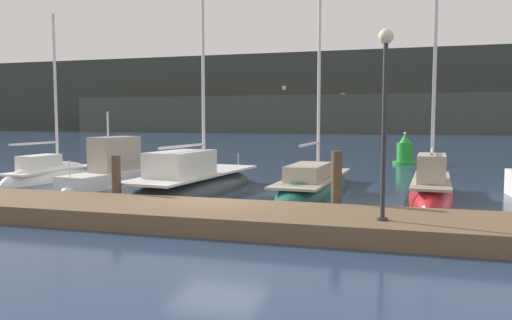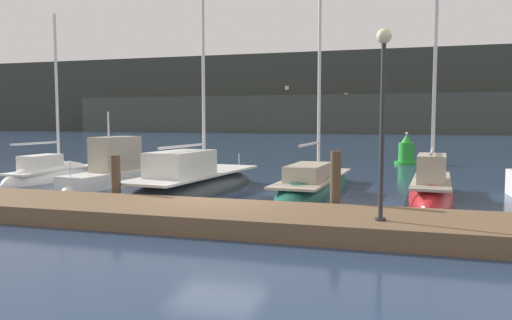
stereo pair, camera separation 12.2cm
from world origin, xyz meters
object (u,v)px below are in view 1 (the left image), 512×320
(motorboat_berth_2, at_px, (109,178))
(channel_buoy, at_px, (405,152))
(sailboat_berth_5, at_px, (431,195))
(sailboat_berth_4, at_px, (314,188))
(dock_lamppost, at_px, (385,94))
(sailboat_berth_3, at_px, (194,188))
(sailboat_berth_1, at_px, (50,178))

(motorboat_berth_2, height_order, channel_buoy, motorboat_berth_2)
(motorboat_berth_2, relative_size, sailboat_berth_5, 0.46)
(sailboat_berth_4, distance_m, dock_lamppost, 8.24)
(sailboat_berth_4, relative_size, dock_lamppost, 2.69)
(sailboat_berth_3, height_order, channel_buoy, sailboat_berth_3)
(sailboat_berth_1, distance_m, channel_buoy, 19.41)
(sailboat_berth_3, xyz_separation_m, dock_lamppost, (6.80, -5.56, 3.02))
(channel_buoy, height_order, dock_lamppost, dock_lamppost)
(sailboat_berth_1, height_order, sailboat_berth_5, sailboat_berth_5)
(dock_lamppost, bearing_deg, sailboat_berth_3, 140.75)
(sailboat_berth_5, xyz_separation_m, dock_lamppost, (-1.35, -6.28, 3.03))
(motorboat_berth_2, xyz_separation_m, dock_lamppost, (10.73, -6.23, 2.85))
(sailboat_berth_1, height_order, dock_lamppost, sailboat_berth_1)
(sailboat_berth_1, distance_m, sailboat_berth_3, 7.55)
(sailboat_berth_1, bearing_deg, motorboat_berth_2, -14.23)
(sailboat_berth_4, xyz_separation_m, sailboat_berth_5, (4.05, -0.88, 0.05))
(sailboat_berth_5, bearing_deg, sailboat_berth_4, 167.77)
(sailboat_berth_1, xyz_separation_m, channel_buoy, (14.80, 12.54, 0.60))
(dock_lamppost, bearing_deg, sailboat_berth_1, 153.42)
(sailboat_berth_5, bearing_deg, dock_lamppost, -102.17)
(motorboat_berth_2, xyz_separation_m, sailboat_berth_4, (8.03, 0.93, -0.23))
(sailboat_berth_1, bearing_deg, sailboat_berth_4, 0.26)
(motorboat_berth_2, xyz_separation_m, sailboat_berth_5, (12.09, 0.05, -0.17))
(sailboat_berth_1, bearing_deg, dock_lamppost, -26.58)
(sailboat_berth_5, bearing_deg, channel_buoy, 93.23)
(motorboat_berth_2, bearing_deg, sailboat_berth_1, 165.77)
(sailboat_berth_3, bearing_deg, sailboat_berth_5, 5.04)
(motorboat_berth_2, xyz_separation_m, sailboat_berth_3, (3.93, -0.67, -0.16))
(sailboat_berth_1, xyz_separation_m, sailboat_berth_3, (7.39, -1.55, 0.07))
(channel_buoy, bearing_deg, dock_lamppost, -91.75)
(sailboat_berth_4, xyz_separation_m, dock_lamppost, (2.70, -7.16, 3.08))
(sailboat_berth_1, relative_size, sailboat_berth_5, 0.77)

